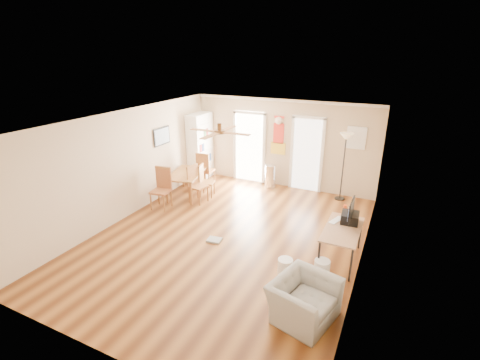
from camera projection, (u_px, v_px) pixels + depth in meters
The scene contains 30 objects.
floor at pixel (228, 237), 7.61m from camera, with size 7.00×7.00×0.00m, color brown.
ceiling at pixel (227, 120), 6.69m from camera, with size 5.50×7.00×0.00m, color silver, non-canonical shape.
wall_back at pixel (282, 144), 10.11m from camera, with size 5.50×0.04×2.60m, color beige, non-canonical shape.
wall_front at pixel (96, 276), 4.20m from camera, with size 5.50×0.04×2.60m, color beige, non-canonical shape.
wall_left at pixel (126, 165), 8.26m from camera, with size 0.04×7.00×2.60m, color beige, non-canonical shape.
wall_right at pixel (366, 207), 6.05m from camera, with size 0.04×7.00×2.60m, color beige, non-canonical shape.
crown_molding at pixel (227, 122), 6.71m from camera, with size 5.50×7.00×0.08m, color white, non-canonical shape.
kitchen_doorway at pixel (250, 148), 10.61m from camera, with size 0.90×0.10×2.10m, color white, non-canonical shape.
bathroom_doorway at pixel (307, 155), 9.88m from camera, with size 0.80×0.10×2.10m, color white, non-canonical shape.
wall_decal at pixel (278, 135), 10.05m from camera, with size 0.46×0.03×1.10m, color red.
ac_grille at pixel (356, 138), 9.12m from camera, with size 0.50×0.04×0.60m, color white.
framed_poster at pixel (162, 136), 9.29m from camera, with size 0.04×0.66×0.48m, color black.
ceiling_fan at pixel (220, 132), 6.50m from camera, with size 1.24×1.24×0.20m, color #593819, non-canonical shape.
bookshelf at pixel (200, 147), 10.78m from camera, with size 0.42×0.94×2.08m, color white, non-canonical shape.
dining_table at pixel (187, 184), 9.73m from camera, with size 0.80×1.33×0.67m, color olive, non-canonical shape.
dining_chair_right_a at pixel (207, 181), 9.63m from camera, with size 0.37×0.37×0.91m, color brown, non-canonical shape.
dining_chair_right_b at pixel (198, 185), 9.22m from camera, with size 0.41×0.41×1.01m, color #AA6A36, non-canonical shape.
dining_chair_near at pixel (160, 189), 8.83m from camera, with size 0.44×0.44×1.07m, color #A36034, non-canonical shape.
dining_chair_far at pixel (206, 169), 10.39m from camera, with size 0.43×0.43×1.04m, color #A97036, non-canonical shape.
trash_can at pixel (270, 176), 10.28m from camera, with size 0.32×0.32×0.69m, color silver.
torchiere_lamp at pixel (343, 167), 9.24m from camera, with size 0.35×0.35×1.86m, color black, non-canonical shape.
computer_desk at pixel (341, 244), 6.67m from camera, with size 0.65×1.30×0.70m, color tan, non-canonical shape.
imac at pixel (351, 213), 6.58m from camera, with size 0.08×0.57×0.53m, color black, non-canonical shape.
keyboard at pixel (336, 220), 6.86m from camera, with size 0.13×0.39×0.01m, color white.
printer at pixel (350, 218), 6.76m from camera, with size 0.33×0.39×0.20m, color black.
orange_bottle at pixel (345, 210), 7.06m from camera, with size 0.07×0.07×0.22m, color #FC5216.
wastebasket_a at pixel (285, 267), 6.31m from camera, with size 0.27×0.27×0.32m, color white.
wastebasket_b at pixel (322, 268), 6.25m from camera, with size 0.28×0.28×0.33m, color silver.
floor_cloth at pixel (214, 240), 7.46m from camera, with size 0.30×0.24×0.04m, color gray.
armchair at pixel (304, 300), 5.24m from camera, with size 0.98×0.85×0.64m, color #9A9A95.
Camera 1 is at (3.10, -5.91, 3.88)m, focal length 25.77 mm.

